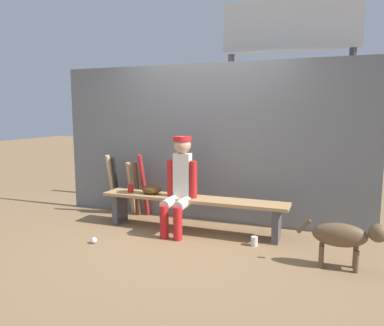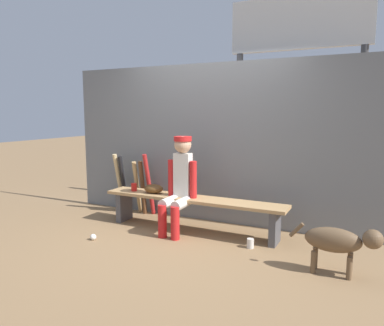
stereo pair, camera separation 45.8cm
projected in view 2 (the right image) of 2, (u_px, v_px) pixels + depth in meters
The scene contains 15 objects.
ground_plane at pixel (192, 231), 4.80m from camera, with size 30.00×30.00×0.00m, color olive.
chainlink_fence at pixel (209, 144), 5.13m from camera, with size 4.52×0.03×2.21m, color slate.
dugout_bench at pixel (192, 205), 4.75m from camera, with size 2.47×0.36×0.45m.
player_seated at pixel (179, 181), 4.67m from camera, with size 0.41×0.55×1.24m.
baseball_glove at pixel (154, 189), 4.98m from camera, with size 0.28×0.20×0.12m, color #593819.
bat_aluminum_red at pixel (149, 185), 5.47m from camera, with size 0.06×0.06×0.95m, color #B22323.
bat_wood_dark at pixel (143, 188), 5.52m from camera, with size 0.06×0.06×0.83m, color brown.
bat_wood_tan at pixel (137, 187), 5.59m from camera, with size 0.06×0.06×0.82m, color tan.
bat_aluminum_black at pixel (124, 184), 5.68m from camera, with size 0.06×0.06×0.88m, color black.
bat_wood_natural at pixel (119, 182), 5.71m from camera, with size 0.06×0.06×0.92m, color tan.
baseball at pixel (93, 237), 4.46m from camera, with size 0.07×0.07×0.07m, color white.
cup_on_ground at pixel (250, 243), 4.19m from camera, with size 0.08×0.08×0.11m, color silver.
cup_on_bench at pixel (134, 187), 5.11m from camera, with size 0.08×0.08×0.11m, color red.
scoreboard at pixel (303, 50), 5.30m from camera, with size 2.28×0.27×3.46m.
dog at pixel (339, 241), 3.46m from camera, with size 0.84×0.20×0.49m.
Camera 2 is at (2.05, -4.15, 1.55)m, focal length 34.21 mm.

